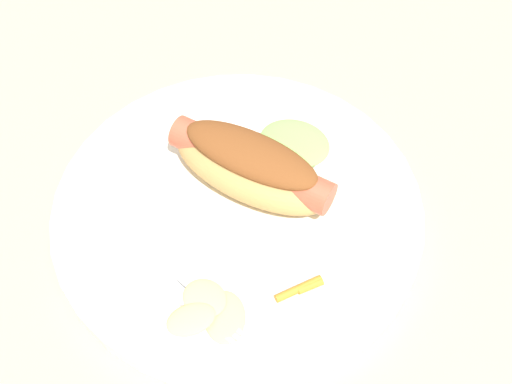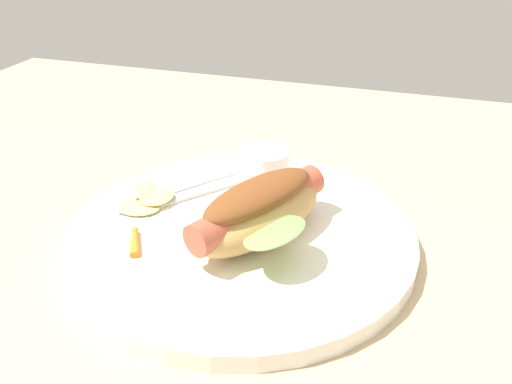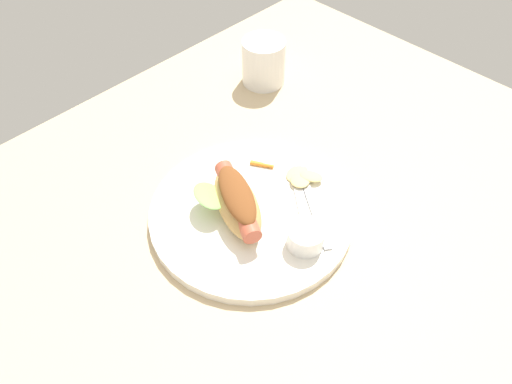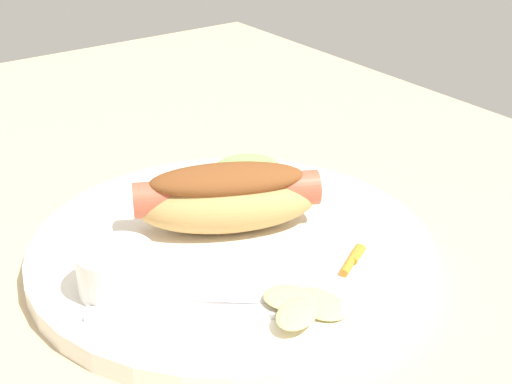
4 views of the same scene
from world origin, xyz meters
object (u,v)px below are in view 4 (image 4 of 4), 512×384
Objects in this scene: knife at (195,297)px; chips_pile at (305,304)px; hot_dog at (228,196)px; fork at (213,312)px; carrot_garnish at (354,258)px; plate at (232,250)px; sauce_ramekin at (116,271)px.

knife is 7.43cm from chips_pile.
fork is (9.01, -7.27, -2.56)cm from hot_dog.
fork is 11.83cm from carrot_garnish.
sauce_ramekin reaches higher than plate.
plate is 2.04× the size of hot_dog.
plate is 4.22cm from hot_dog.
hot_dog is 4.04× the size of carrot_garnish.
plate is at bearing 77.19° from knife.
plate is 9.52cm from carrot_garnish.
hot_dog is 10.91cm from carrot_garnish.
plate is at bearing -91.38° from hot_dog.
fork is 2.20cm from knife.
fork and knife have the same top height.
plate is 2.21× the size of knife.
sauce_ramekin reaches higher than knife.
knife is (4.82, -6.24, 0.98)cm from plate.
plate is 10.27cm from sauce_ramekin.
fork is at bearing -92.91° from carrot_garnish.
knife is at bearing -52.33° from plate.
fork is (6.17, 3.74, -1.38)cm from sauce_ramekin.
hot_dog is 10.31cm from knife.
plate is 5.16× the size of chips_pile.
fork is at bearing -41.56° from plate.
knife is at bearing -110.59° from hot_dog.
fork is 3.95× the size of carrot_garnish.
chips_pile is (10.17, -1.11, 1.37)cm from plate.
carrot_garnish is (-2.56, 6.71, -0.26)cm from chips_pile.
carrot_garnish is (6.77, 15.55, -1.27)cm from sauce_ramekin.
carrot_garnish is at bearing 31.46° from fork.
hot_dog is 12.55cm from chips_pile.
knife is 2.33× the size of chips_pile.
hot_dog reaches higher than carrot_garnish.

